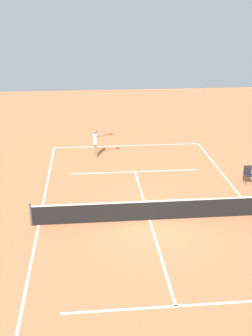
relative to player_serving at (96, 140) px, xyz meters
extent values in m
plane|color=#D37A4C|center=(-2.14, 8.52, -1.07)|extent=(60.00, 60.00, 0.00)
cube|color=white|center=(-2.14, -1.96, -1.07)|extent=(9.90, 0.10, 0.01)
cube|color=white|center=(2.80, 8.52, -1.07)|extent=(0.10, 20.97, 0.01)
cube|color=white|center=(-2.14, 2.76, -1.07)|extent=(7.42, 0.10, 0.01)
cube|color=white|center=(-2.14, 14.29, -1.07)|extent=(7.42, 0.10, 0.01)
cube|color=white|center=(-2.14, 8.52, -1.07)|extent=(0.10, 11.53, 0.01)
cylinder|color=#4C4C51|center=(3.10, 8.52, -0.54)|extent=(0.10, 0.10, 1.07)
cube|color=black|center=(-2.14, 8.52, -0.62)|extent=(10.50, 0.03, 0.91)
cube|color=white|center=(-2.14, 8.52, -0.14)|extent=(10.50, 0.04, 0.06)
cylinder|color=#9E704C|center=(0.09, -0.08, -0.66)|extent=(0.12, 0.12, 0.83)
cylinder|color=#9E704C|center=(0.01, 0.11, -0.66)|extent=(0.12, 0.12, 0.83)
cylinder|color=white|center=(0.05, 0.01, 0.09)|extent=(0.28, 0.28, 0.65)
sphere|color=#9E704C|center=(0.05, 0.01, 0.60)|extent=(0.24, 0.24, 0.24)
cylinder|color=#9E704C|center=(0.12, -0.16, 0.12)|extent=(0.09, 0.09, 0.58)
cylinder|color=#9E704C|center=(-0.29, 0.08, 0.34)|extent=(0.57, 0.30, 0.09)
cylinder|color=black|center=(-0.68, -0.08, 0.34)|extent=(0.25, 0.13, 0.04)
ellipsoid|color=red|center=(-0.95, -0.19, 0.34)|extent=(0.40, 0.38, 0.04)
sphere|color=#CCE033|center=(1.16, 1.80, -1.04)|extent=(0.07, 0.07, 0.07)
cylinder|color=#262626|center=(-8.22, 5.15, -0.85)|extent=(0.04, 0.04, 0.45)
cylinder|color=#262626|center=(-7.86, 5.15, -0.85)|extent=(0.04, 0.04, 0.45)
cylinder|color=#262626|center=(-8.22, 4.80, -0.85)|extent=(0.04, 0.04, 0.45)
cylinder|color=#262626|center=(-7.86, 4.80, -0.85)|extent=(0.04, 0.04, 0.45)
cube|color=#232328|center=(-8.04, 4.98, -0.59)|extent=(0.44, 0.44, 0.06)
cube|color=#232328|center=(-8.04, 4.76, -0.34)|extent=(0.44, 0.04, 0.44)
camera|label=1|loc=(0.49, 24.95, 8.09)|focal=44.60mm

